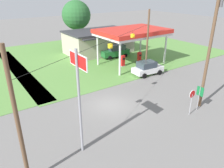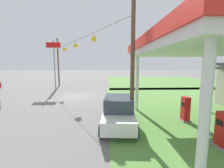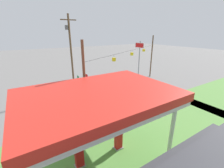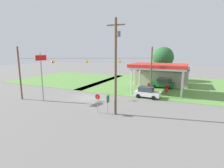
{
  "view_description": "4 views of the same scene",
  "coord_description": "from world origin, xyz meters",
  "px_view_note": "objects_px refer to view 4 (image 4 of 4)",
  "views": [
    {
      "loc": [
        -10.87,
        -15.88,
        10.66
      ],
      "look_at": [
        1.56,
        1.96,
        1.23
      ],
      "focal_mm": 35.0,
      "sensor_mm": 36.0,
      "label": 1
    },
    {
      "loc": [
        17.93,
        3.47,
        3.88
      ],
      "look_at": [
        2.01,
        4.13,
        1.77
      ],
      "focal_mm": 24.0,
      "sensor_mm": 36.0,
      "label": 2
    },
    {
      "loc": [
        14.0,
        16.91,
        8.97
      ],
      "look_at": [
        4.47,
        1.74,
        2.77
      ],
      "focal_mm": 24.0,
      "sensor_mm": 36.0,
      "label": 3
    },
    {
      "loc": [
        15.22,
        -24.17,
        7.65
      ],
      "look_at": [
        4.1,
        0.75,
        2.56
      ],
      "focal_mm": 28.0,
      "sensor_mm": 36.0,
      "label": 4
    }
  ],
  "objects_px": {
    "car_at_pumps_front": "(147,92)",
    "route_sign": "(108,101)",
    "gas_station_store": "(162,76)",
    "car_at_pumps_rear": "(163,83)",
    "utility_pole_main": "(116,63)",
    "gas_station_canopy": "(159,67)",
    "fuel_pump_far": "(167,89)",
    "stop_sign_overhead": "(41,68)",
    "tree_behind_station": "(163,57)",
    "stop_sign_roadside": "(98,99)",
    "fuel_pump_near": "(149,88)"
  },
  "relations": [
    {
      "from": "car_at_pumps_front",
      "to": "gas_station_store",
      "type": "bearing_deg",
      "value": 92.15
    },
    {
      "from": "fuel_pump_near",
      "to": "car_at_pumps_front",
      "type": "distance_m",
      "value": 4.65
    },
    {
      "from": "car_at_pumps_front",
      "to": "route_sign",
      "type": "relative_size",
      "value": 1.8
    },
    {
      "from": "gas_station_store",
      "to": "car_at_pumps_front",
      "type": "relative_size",
      "value": 2.67
    },
    {
      "from": "fuel_pump_near",
      "to": "car_at_pumps_front",
      "type": "xyz_separation_m",
      "value": [
        0.64,
        -4.6,
        0.13
      ]
    },
    {
      "from": "gas_station_canopy",
      "to": "fuel_pump_far",
      "type": "height_order",
      "value": "gas_station_canopy"
    },
    {
      "from": "fuel_pump_near",
      "to": "fuel_pump_far",
      "type": "bearing_deg",
      "value": 0.0
    },
    {
      "from": "car_at_pumps_front",
      "to": "car_at_pumps_rear",
      "type": "relative_size",
      "value": 0.87
    },
    {
      "from": "car_at_pumps_rear",
      "to": "fuel_pump_far",
      "type": "bearing_deg",
      "value": 111.24
    },
    {
      "from": "car_at_pumps_rear",
      "to": "route_sign",
      "type": "bearing_deg",
      "value": 83.48
    },
    {
      "from": "car_at_pumps_rear",
      "to": "utility_pole_main",
      "type": "relative_size",
      "value": 0.44
    },
    {
      "from": "car_at_pumps_rear",
      "to": "tree_behind_station",
      "type": "distance_m",
      "value": 11.89
    },
    {
      "from": "gas_station_canopy",
      "to": "utility_pole_main",
      "type": "height_order",
      "value": "utility_pole_main"
    },
    {
      "from": "utility_pole_main",
      "to": "tree_behind_station",
      "type": "distance_m",
      "value": 29.28
    },
    {
      "from": "car_at_pumps_rear",
      "to": "utility_pole_main",
      "type": "bearing_deg",
      "value": 85.99
    },
    {
      "from": "stop_sign_roadside",
      "to": "tree_behind_station",
      "type": "distance_m",
      "value": 30.24
    },
    {
      "from": "gas_station_store",
      "to": "route_sign",
      "type": "distance_m",
      "value": 23.34
    },
    {
      "from": "car_at_pumps_rear",
      "to": "route_sign",
      "type": "distance_m",
      "value": 19.39
    },
    {
      "from": "car_at_pumps_rear",
      "to": "gas_station_store",
      "type": "bearing_deg",
      "value": -74.28
    },
    {
      "from": "car_at_pumps_rear",
      "to": "stop_sign_roadside",
      "type": "bearing_deg",
      "value": 79.73
    },
    {
      "from": "stop_sign_roadside",
      "to": "utility_pole_main",
      "type": "height_order",
      "value": "utility_pole_main"
    },
    {
      "from": "fuel_pump_near",
      "to": "fuel_pump_far",
      "type": "relative_size",
      "value": 1.0
    },
    {
      "from": "fuel_pump_near",
      "to": "stop_sign_roadside",
      "type": "height_order",
      "value": "stop_sign_roadside"
    },
    {
      "from": "gas_station_canopy",
      "to": "route_sign",
      "type": "distance_m",
      "value": 15.16
    },
    {
      "from": "fuel_pump_far",
      "to": "tree_behind_station",
      "type": "distance_m",
      "value": 16.41
    },
    {
      "from": "car_at_pumps_front",
      "to": "route_sign",
      "type": "height_order",
      "value": "route_sign"
    },
    {
      "from": "gas_station_canopy",
      "to": "stop_sign_roadside",
      "type": "xyz_separation_m",
      "value": [
        -4.97,
        -14.5,
        -3.07
      ]
    },
    {
      "from": "utility_pole_main",
      "to": "tree_behind_station",
      "type": "relative_size",
      "value": 1.28
    },
    {
      "from": "gas_station_store",
      "to": "stop_sign_overhead",
      "type": "height_order",
      "value": "stop_sign_overhead"
    },
    {
      "from": "car_at_pumps_front",
      "to": "stop_sign_roadside",
      "type": "height_order",
      "value": "stop_sign_roadside"
    },
    {
      "from": "fuel_pump_near",
      "to": "stop_sign_overhead",
      "type": "bearing_deg",
      "value": -136.09
    },
    {
      "from": "fuel_pump_far",
      "to": "utility_pole_main",
      "type": "relative_size",
      "value": 0.15
    },
    {
      "from": "route_sign",
      "to": "utility_pole_main",
      "type": "relative_size",
      "value": 0.21
    },
    {
      "from": "car_at_pumps_front",
      "to": "fuel_pump_far",
      "type": "bearing_deg",
      "value": 64.71
    },
    {
      "from": "fuel_pump_far",
      "to": "stop_sign_overhead",
      "type": "xyz_separation_m",
      "value": [
        -16.98,
        -13.2,
        4.41
      ]
    },
    {
      "from": "route_sign",
      "to": "gas_station_store",
      "type": "bearing_deg",
      "value": 82.23
    },
    {
      "from": "car_at_pumps_rear",
      "to": "tree_behind_station",
      "type": "relative_size",
      "value": 0.56
    },
    {
      "from": "fuel_pump_far",
      "to": "gas_station_canopy",
      "type": "bearing_deg",
      "value": 179.95
    },
    {
      "from": "fuel_pump_far",
      "to": "tree_behind_station",
      "type": "xyz_separation_m",
      "value": [
        -3.05,
        15.22,
        5.31
      ]
    },
    {
      "from": "tree_behind_station",
      "to": "utility_pole_main",
      "type": "bearing_deg",
      "value": -92.53
    },
    {
      "from": "stop_sign_roadside",
      "to": "tree_behind_station",
      "type": "bearing_deg",
      "value": -96.82
    },
    {
      "from": "car_at_pumps_front",
      "to": "car_at_pumps_rear",
      "type": "height_order",
      "value": "car_at_pumps_rear"
    },
    {
      "from": "car_at_pumps_rear",
      "to": "stop_sign_overhead",
      "type": "distance_m",
      "value": 24.07
    },
    {
      "from": "car_at_pumps_front",
      "to": "fuel_pump_near",
      "type": "bearing_deg",
      "value": 102.37
    },
    {
      "from": "route_sign",
      "to": "tree_behind_station",
      "type": "distance_m",
      "value": 30.0
    },
    {
      "from": "car_at_pumps_rear",
      "to": "utility_pole_main",
      "type": "height_order",
      "value": "utility_pole_main"
    },
    {
      "from": "car_at_pumps_rear",
      "to": "stop_sign_roadside",
      "type": "distance_m",
      "value": 19.83
    },
    {
      "from": "stop_sign_roadside",
      "to": "tree_behind_station",
      "type": "xyz_separation_m",
      "value": [
        3.56,
        29.72,
        4.3
      ]
    },
    {
      "from": "fuel_pump_near",
      "to": "utility_pole_main",
      "type": "xyz_separation_m",
      "value": [
        -1.07,
        -14.03,
        5.53
      ]
    },
    {
      "from": "car_at_pumps_front",
      "to": "route_sign",
      "type": "distance_m",
      "value": 10.14
    }
  ]
}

